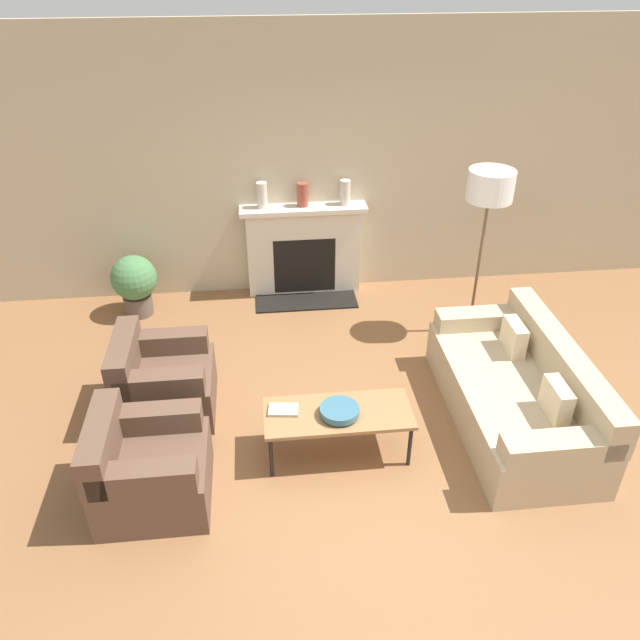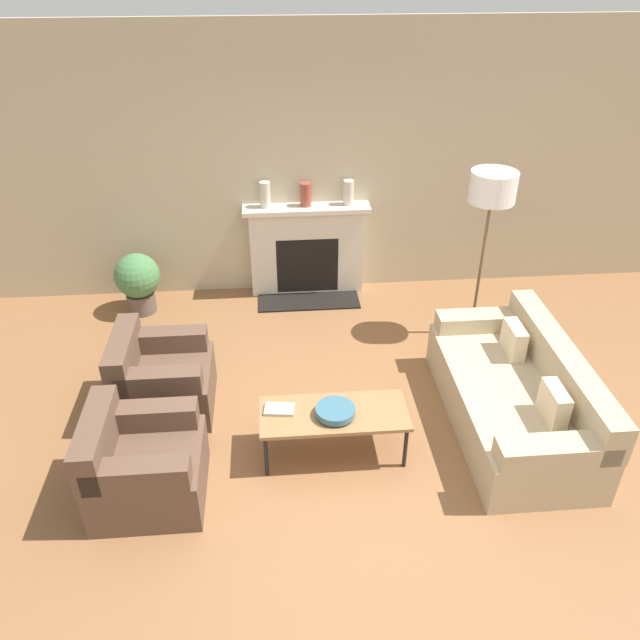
{
  "view_description": "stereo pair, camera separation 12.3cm",
  "coord_description": "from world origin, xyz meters",
  "px_view_note": "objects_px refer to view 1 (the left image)",
  "views": [
    {
      "loc": [
        -0.62,
        -3.61,
        3.58
      ],
      "look_at": [
        -0.07,
        1.35,
        0.45
      ],
      "focal_mm": 35.0,
      "sensor_mm": 36.0,
      "label": 1
    },
    {
      "loc": [
        -0.49,
        -3.62,
        3.58
      ],
      "look_at": [
        -0.07,
        1.35,
        0.45
      ],
      "focal_mm": 35.0,
      "sensor_mm": 36.0,
      "label": 2
    }
  ],
  "objects_px": {
    "book": "(283,410)",
    "floor_lamp": "(489,198)",
    "fireplace": "(304,251)",
    "couch": "(518,393)",
    "armchair_far": "(162,382)",
    "coffee_table": "(338,415)",
    "bowl": "(340,411)",
    "potted_plant": "(135,282)",
    "mantel_vase_center_left": "(303,195)",
    "mantel_vase_left": "(262,195)",
    "armchair_near": "(147,468)",
    "mantel_vase_center_right": "(345,192)"
  },
  "relations": [
    {
      "from": "book",
      "to": "floor_lamp",
      "type": "xyz_separation_m",
      "value": [
        2.04,
        1.58,
        1.04
      ]
    },
    {
      "from": "fireplace",
      "to": "book",
      "type": "height_order",
      "value": "fireplace"
    },
    {
      "from": "couch",
      "to": "armchair_far",
      "type": "height_order",
      "value": "couch"
    },
    {
      "from": "floor_lamp",
      "to": "coffee_table",
      "type": "bearing_deg",
      "value": -134.62
    },
    {
      "from": "floor_lamp",
      "to": "couch",
      "type": "bearing_deg",
      "value": -92.51
    },
    {
      "from": "fireplace",
      "to": "bowl",
      "type": "bearing_deg",
      "value": -89.16
    },
    {
      "from": "book",
      "to": "potted_plant",
      "type": "xyz_separation_m",
      "value": [
        -1.46,
        2.31,
        -0.04
      ]
    },
    {
      "from": "bowl",
      "to": "mantel_vase_center_left",
      "type": "xyz_separation_m",
      "value": [
        -0.04,
        2.72,
        0.71
      ]
    },
    {
      "from": "couch",
      "to": "coffee_table",
      "type": "height_order",
      "value": "couch"
    },
    {
      "from": "coffee_table",
      "to": "mantel_vase_center_left",
      "type": "distance_m",
      "value": 2.8
    },
    {
      "from": "armchair_far",
      "to": "book",
      "type": "distance_m",
      "value": 1.2
    },
    {
      "from": "floor_lamp",
      "to": "mantel_vase_center_left",
      "type": "xyz_separation_m",
      "value": [
        -1.66,
        1.05,
        -0.29
      ]
    },
    {
      "from": "fireplace",
      "to": "book",
      "type": "bearing_deg",
      "value": -98.44
    },
    {
      "from": "coffee_table",
      "to": "fireplace",
      "type": "bearing_deg",
      "value": 90.72
    },
    {
      "from": "armchair_far",
      "to": "bowl",
      "type": "height_order",
      "value": "armchair_far"
    },
    {
      "from": "fireplace",
      "to": "potted_plant",
      "type": "relative_size",
      "value": 2.03
    },
    {
      "from": "couch",
      "to": "coffee_table",
      "type": "distance_m",
      "value": 1.58
    },
    {
      "from": "bowl",
      "to": "book",
      "type": "height_order",
      "value": "bowl"
    },
    {
      "from": "floor_lamp",
      "to": "potted_plant",
      "type": "distance_m",
      "value": 3.73
    },
    {
      "from": "potted_plant",
      "to": "mantel_vase_left",
      "type": "bearing_deg",
      "value": 12.9
    },
    {
      "from": "couch",
      "to": "bowl",
      "type": "xyz_separation_m",
      "value": [
        -1.55,
        -0.27,
        0.18
      ]
    },
    {
      "from": "floor_lamp",
      "to": "potted_plant",
      "type": "relative_size",
      "value": 2.54
    },
    {
      "from": "floor_lamp",
      "to": "armchair_near",
      "type": "bearing_deg",
      "value": -147.2
    },
    {
      "from": "book",
      "to": "mantel_vase_center_right",
      "type": "height_order",
      "value": "mantel_vase_center_right"
    },
    {
      "from": "bowl",
      "to": "potted_plant",
      "type": "height_order",
      "value": "potted_plant"
    },
    {
      "from": "coffee_table",
      "to": "mantel_vase_left",
      "type": "bearing_deg",
      "value": 99.94
    },
    {
      "from": "bowl",
      "to": "floor_lamp",
      "type": "relative_size",
      "value": 0.18
    },
    {
      "from": "armchair_far",
      "to": "floor_lamp",
      "type": "xyz_separation_m",
      "value": [
        3.05,
        0.95,
        1.17
      ]
    },
    {
      "from": "book",
      "to": "mantel_vase_left",
      "type": "relative_size",
      "value": 0.89
    },
    {
      "from": "coffee_table",
      "to": "armchair_far",
      "type": "bearing_deg",
      "value": 154.09
    },
    {
      "from": "armchair_far",
      "to": "mantel_vase_center_left",
      "type": "height_order",
      "value": "mantel_vase_center_left"
    },
    {
      "from": "couch",
      "to": "mantel_vase_center_right",
      "type": "bearing_deg",
      "value": -155.26
    },
    {
      "from": "book",
      "to": "floor_lamp",
      "type": "distance_m",
      "value": 2.78
    },
    {
      "from": "mantel_vase_center_right",
      "to": "potted_plant",
      "type": "bearing_deg",
      "value": -172.04
    },
    {
      "from": "bowl",
      "to": "potted_plant",
      "type": "distance_m",
      "value": 3.05
    },
    {
      "from": "coffee_table",
      "to": "bowl",
      "type": "distance_m",
      "value": 0.08
    },
    {
      "from": "armchair_far",
      "to": "mantel_vase_center_right",
      "type": "distance_m",
      "value": 2.86
    },
    {
      "from": "coffee_table",
      "to": "mantel_vase_center_right",
      "type": "bearing_deg",
      "value": 81.01
    },
    {
      "from": "mantel_vase_center_right",
      "to": "bowl",
      "type": "bearing_deg",
      "value": -98.75
    },
    {
      "from": "book",
      "to": "mantel_vase_left",
      "type": "distance_m",
      "value": 2.74
    },
    {
      "from": "bowl",
      "to": "floor_lamp",
      "type": "xyz_separation_m",
      "value": [
        1.61,
        1.68,
        1.01
      ]
    },
    {
      "from": "armchair_near",
      "to": "bowl",
      "type": "distance_m",
      "value": 1.47
    },
    {
      "from": "couch",
      "to": "armchair_far",
      "type": "bearing_deg",
      "value": -98.85
    },
    {
      "from": "fireplace",
      "to": "bowl",
      "type": "xyz_separation_m",
      "value": [
        0.04,
        -2.71,
        -0.05
      ]
    },
    {
      "from": "couch",
      "to": "fireplace",
      "type": "bearing_deg",
      "value": -146.92
    },
    {
      "from": "fireplace",
      "to": "book",
      "type": "xyz_separation_m",
      "value": [
        -0.39,
        -2.61,
        -0.08
      ]
    },
    {
      "from": "fireplace",
      "to": "mantel_vase_left",
      "type": "distance_m",
      "value": 0.8
    },
    {
      "from": "mantel_vase_left",
      "to": "mantel_vase_center_right",
      "type": "relative_size",
      "value": 1.04
    },
    {
      "from": "armchair_near",
      "to": "armchair_far",
      "type": "relative_size",
      "value": 1.0
    },
    {
      "from": "couch",
      "to": "armchair_near",
      "type": "distance_m",
      "value": 3.04
    }
  ]
}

